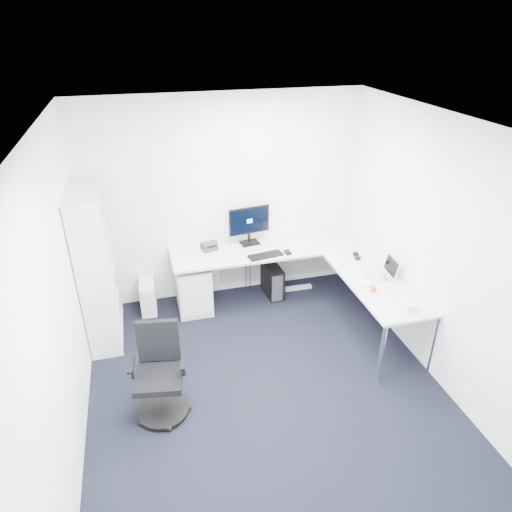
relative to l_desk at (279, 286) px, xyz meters
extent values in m
plane|color=black|center=(-0.55, -1.40, -0.38)|extent=(4.20, 4.20, 0.00)
plane|color=white|center=(-0.55, -1.40, 2.32)|extent=(4.20, 4.20, 0.00)
cube|color=white|center=(-0.55, 0.70, 0.97)|extent=(3.60, 0.02, 2.70)
cube|color=white|center=(-0.55, -3.50, 0.97)|extent=(3.60, 0.02, 2.70)
cube|color=white|center=(-2.35, -1.40, 0.97)|extent=(0.02, 4.20, 2.70)
cube|color=white|center=(1.25, -1.40, 0.97)|extent=(0.02, 4.20, 2.70)
cube|color=#BCBEBE|center=(-1.06, 0.34, -0.06)|extent=(0.43, 0.53, 0.66)
cube|color=black|center=(0.04, 0.41, -0.17)|extent=(0.23, 0.46, 0.43)
cube|color=beige|center=(-1.65, 0.47, -0.18)|extent=(0.21, 0.44, 0.41)
cube|color=silver|center=(0.43, 0.44, -0.36)|extent=(0.39, 0.08, 0.04)
cube|color=black|center=(-0.15, 0.13, 0.40)|extent=(0.46, 0.22, 0.02)
cube|color=black|center=(0.14, 0.13, 0.40)|extent=(0.08, 0.11, 0.03)
cube|color=silver|center=(0.77, -0.67, 0.39)|extent=(0.18, 0.42, 0.01)
sphere|color=#E95214|center=(0.77, -0.98, 0.42)|extent=(0.07, 0.07, 0.07)
cube|color=silver|center=(0.96, -1.34, 0.42)|extent=(0.12, 0.23, 0.08)
camera|label=1|loc=(-1.58, -4.77, 3.09)|focal=32.00mm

